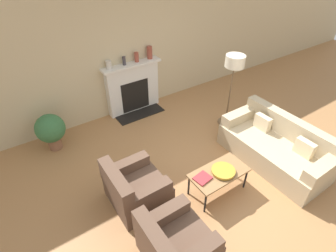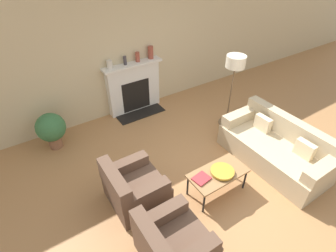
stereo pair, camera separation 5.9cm
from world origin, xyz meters
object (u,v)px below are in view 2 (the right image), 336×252
at_px(armchair_near, 173,245).
at_px(book, 201,179).
at_px(mantel_vase_center_right, 138,57).
at_px(mantel_vase_left, 109,64).
at_px(coffee_table, 218,174).
at_px(mantel_vase_center_left, 125,60).
at_px(floor_lamp, 235,69).
at_px(armchair_far, 134,188).
at_px(couch, 276,148).
at_px(potted_plant, 51,129).
at_px(mantel_vase_right, 151,52).
at_px(fireplace, 134,88).
at_px(bowl, 222,171).

height_order(armchair_near, book, armchair_near).
bearing_deg(mantel_vase_center_right, mantel_vase_left, 180.00).
bearing_deg(mantel_vase_center_right, coffee_table, -94.02).
bearing_deg(book, mantel_vase_center_left, 77.50).
bearing_deg(floor_lamp, armchair_far, -163.82).
height_order(couch, mantel_vase_left, mantel_vase_left).
relative_size(armchair_near, potted_plant, 1.12).
height_order(mantel_vase_right, potted_plant, mantel_vase_right).
bearing_deg(fireplace, mantel_vase_center_left, 174.64).
bearing_deg(mantel_vase_center_right, bowl, -93.06).
bearing_deg(bowl, mantel_vase_left, 99.27).
bearing_deg(armchair_far, bowl, -115.12).
distance_m(fireplace, book, 2.98).
height_order(coffee_table, book, book).
bearing_deg(fireplace, armchair_near, -109.91).
distance_m(couch, floor_lamp, 1.71).
bearing_deg(armchair_near, mantel_vase_center_right, -22.00).
xyz_separation_m(couch, mantel_vase_center_left, (-1.48, 3.04, 0.96)).
xyz_separation_m(fireplace, floor_lamp, (1.45, -1.65, 0.74)).
height_order(fireplace, mantel_vase_center_right, mantel_vase_center_right).
relative_size(fireplace, couch, 0.70).
bearing_deg(book, coffee_table, -15.53).
height_order(armchair_near, mantel_vase_right, mantel_vase_right).
distance_m(mantel_vase_center_left, mantel_vase_center_right, 0.30).
bearing_deg(mantel_vase_left, potted_plant, -165.11).
distance_m(coffee_table, book, 0.32).
height_order(bowl, book, bowl).
xyz_separation_m(book, floor_lamp, (1.81, 1.31, 0.86)).
height_order(armchair_near, mantel_vase_center_right, mantel_vase_center_right).
bearing_deg(mantel_vase_center_left, coffee_table, -88.25).
bearing_deg(bowl, couch, -0.05).
height_order(mantel_vase_center_right, mantel_vase_right, mantel_vase_right).
xyz_separation_m(coffee_table, bowl, (0.05, -0.04, 0.07)).
xyz_separation_m(armchair_far, mantel_vase_left, (0.77, 2.45, 0.97)).
xyz_separation_m(mantel_vase_left, mantel_vase_right, (0.99, 0.00, 0.05)).
height_order(armchair_near, floor_lamp, floor_lamp).
height_order(armchair_far, mantel_vase_center_right, mantel_vase_center_right).
bearing_deg(book, couch, -10.93).
bearing_deg(couch, bowl, -90.05).
relative_size(armchair_near, coffee_table, 0.89).
bearing_deg(fireplace, mantel_vase_right, 1.66).
height_order(mantel_vase_left, mantel_vase_center_right, mantel_vase_center_right).
bearing_deg(fireplace, mantel_vase_left, 178.40).
bearing_deg(floor_lamp, bowl, -136.45).
relative_size(bowl, mantel_vase_right, 1.34).
distance_m(bowl, potted_plant, 3.31).
distance_m(mantel_vase_center_right, potted_plant, 2.33).
distance_m(fireplace, armchair_near, 3.75).
height_order(mantel_vase_center_left, mantel_vase_center_right, mantel_vase_center_right).
relative_size(floor_lamp, mantel_vase_center_left, 8.52).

